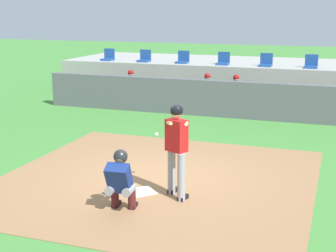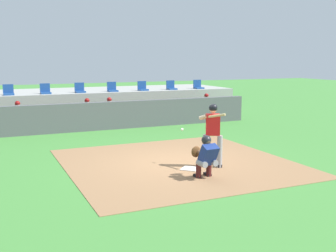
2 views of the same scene
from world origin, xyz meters
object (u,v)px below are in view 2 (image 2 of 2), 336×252
Objects in this scene: dugout_player_2 at (110,111)px; stadium_seat_3 at (80,90)px; dugout_player_3 at (207,106)px; home_plate at (190,169)px; stadium_seat_5 at (143,88)px; stadium_seat_4 at (112,89)px; stadium_seat_6 at (171,87)px; batter_at_plate at (212,131)px; dugout_player_0 at (18,116)px; stadium_seat_2 at (45,91)px; stadium_seat_1 at (8,92)px; dugout_player_1 at (88,112)px; catcher_crouched at (206,155)px; stadium_seat_7 at (198,86)px.

stadium_seat_3 is (-0.91, 2.03, 0.86)m from dugout_player_2.
stadium_seat_3 reaches higher than dugout_player_3.
stadium_seat_5 reaches higher than home_plate.
stadium_seat_4 is 1.00× the size of stadium_seat_6.
dugout_player_0 is at bearing 119.07° from batter_at_plate.
stadium_seat_2 is 1.00× the size of stadium_seat_6.
stadium_seat_4 is (3.25, 0.00, 0.00)m from stadium_seat_2.
dugout_player_2 is at bearing -26.06° from stadium_seat_1.
stadium_seat_1 is 1.00× the size of stadium_seat_6.
batter_at_plate is 3.76× the size of stadium_seat_6.
stadium_seat_5 is (3.36, 2.03, 0.86)m from dugout_player_1.
stadium_seat_6 is (4.98, 2.03, 0.86)m from dugout_player_1.
catcher_crouched is at bearing -119.67° from dugout_player_3.
stadium_seat_3 is at bearing 180.00° from stadium_seat_5.
stadium_seat_1 is at bearing 180.00° from stadium_seat_6.
dugout_player_2 is 2.71× the size of stadium_seat_3.
dugout_player_1 is 2.71× the size of stadium_seat_7.
stadium_seat_5 is (1.62, 0.00, 0.00)m from stadium_seat_4.
stadium_seat_1 is at bearing 180.00° from stadium_seat_3.
home_plate is 0.34× the size of dugout_player_2.
batter_at_plate is at bearing -85.83° from dugout_player_2.
stadium_seat_2 reaches higher than dugout_player_1.
stadium_seat_1 is at bearing 180.00° from stadium_seat_5.
dugout_player_2 is (0.10, 8.14, 0.65)m from home_plate.
stadium_seat_7 is at bearing 74.90° from dugout_player_3.
home_plate is 10.32m from stadium_seat_3.
stadium_seat_4 is (4.88, 0.00, 0.00)m from stadium_seat_1.
stadium_seat_4 is (0.81, 10.18, 1.51)m from home_plate.
dugout_player_2 is at bearing -38.75° from stadium_seat_2.
stadium_seat_7 reaches higher than dugout_player_3.
batter_at_plate is at bearing -118.61° from dugout_player_3.
dugout_player_2 is (-0.59, 8.15, -0.36)m from batter_at_plate.
stadium_seat_5 is (-2.70, 2.03, 0.86)m from dugout_player_3.
dugout_player_1 is 6.97m from stadium_seat_7.
catcher_crouched is 1.48× the size of dugout_player_2.
stadium_seat_5 is 1.00× the size of stadium_seat_7.
stadium_seat_5 reaches higher than catcher_crouched.
stadium_seat_3 and stadium_seat_6 have the same top height.
catcher_crouched is 9.06m from dugout_player_2.
stadium_seat_4 is (4.65, 2.03, 0.86)m from dugout_player_0.
stadium_seat_4 is 1.00× the size of stadium_seat_5.
batter_at_plate is 3.76× the size of stadium_seat_3.
stadium_seat_4 is at bearing 0.00° from stadium_seat_2.
stadium_seat_5 is at bearing 143.01° from dugout_player_3.
batter_at_plate is at bearing 51.77° from catcher_crouched.
stadium_seat_1 is 4.88m from stadium_seat_4.
home_plate is 0.34× the size of dugout_player_3.
stadium_seat_2 is (-2.54, 2.03, 0.86)m from dugout_player_2.
home_plate is 1.09m from catcher_crouched.
batter_at_plate is 9.34m from dugout_player_0.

